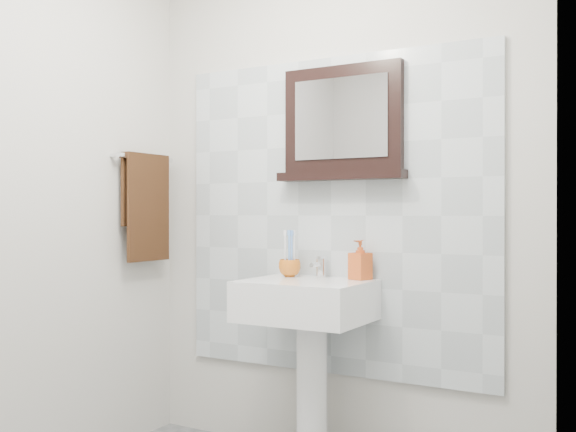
% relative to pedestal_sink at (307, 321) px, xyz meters
% --- Properties ---
extents(back_wall, '(2.00, 0.01, 2.50)m').
position_rel_pedestal_sink_xyz_m(back_wall, '(0.02, 0.23, 0.57)').
color(back_wall, beige).
rests_on(back_wall, ground).
extents(right_wall, '(0.01, 2.20, 2.50)m').
position_rel_pedestal_sink_xyz_m(right_wall, '(1.02, -0.87, 0.57)').
color(right_wall, beige).
rests_on(right_wall, ground).
extents(splashback, '(1.60, 0.02, 1.50)m').
position_rel_pedestal_sink_xyz_m(splashback, '(0.02, 0.21, 0.47)').
color(splashback, '#B0BABF').
rests_on(splashback, back_wall).
extents(pedestal_sink, '(0.55, 0.44, 0.96)m').
position_rel_pedestal_sink_xyz_m(pedestal_sink, '(0.00, 0.00, 0.00)').
color(pedestal_sink, white).
rests_on(pedestal_sink, ground).
extents(toothbrush_cup, '(0.11, 0.11, 0.08)m').
position_rel_pedestal_sink_xyz_m(toothbrush_cup, '(-0.15, 0.11, 0.22)').
color(toothbrush_cup, '#BF5F16').
rests_on(toothbrush_cup, pedestal_sink).
extents(toothbrushes, '(0.05, 0.04, 0.21)m').
position_rel_pedestal_sink_xyz_m(toothbrushes, '(-0.15, 0.11, 0.31)').
color(toothbrushes, white).
rests_on(toothbrushes, toothbrush_cup).
extents(soap_dispenser, '(0.10, 0.10, 0.18)m').
position_rel_pedestal_sink_xyz_m(soap_dispenser, '(0.20, 0.14, 0.27)').
color(soap_dispenser, red).
rests_on(soap_dispenser, pedestal_sink).
extents(framed_mirror, '(0.63, 0.11, 0.53)m').
position_rel_pedestal_sink_xyz_m(framed_mirror, '(0.09, 0.19, 0.89)').
color(framed_mirror, black).
rests_on(framed_mirror, back_wall).
extents(towel_bar, '(0.07, 0.40, 0.03)m').
position_rel_pedestal_sink_xyz_m(towel_bar, '(-0.93, -0.03, 0.77)').
color(towel_bar, silver).
rests_on(towel_bar, left_wall).
extents(hand_towel, '(0.06, 0.30, 0.55)m').
position_rel_pedestal_sink_xyz_m(hand_towel, '(-0.92, -0.03, 0.56)').
color(hand_towel, black).
rests_on(hand_towel, towel_bar).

